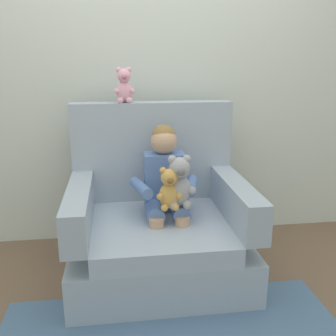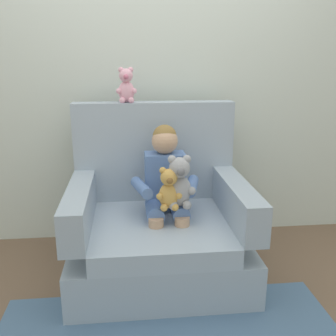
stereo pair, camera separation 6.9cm
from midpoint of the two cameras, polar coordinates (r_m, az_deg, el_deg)
ground_plane at (r=2.67m, az=-2.07°, el=-15.47°), size 8.00×8.00×0.00m
back_wall at (r=2.97m, az=-3.74°, el=14.18°), size 6.00×0.10×2.60m
armchair at (r=2.57m, az=-2.29°, el=-8.41°), size 1.12×0.94×1.10m
seated_child at (r=2.49m, az=-1.20°, el=-2.27°), size 0.45×0.39×0.82m
plush_honey at (r=2.31m, az=-0.69°, el=-3.21°), size 0.16×0.13×0.26m
plush_grey at (r=2.33m, az=0.85°, el=-2.24°), size 0.19×0.16×0.33m
plush_pink_on_backrest at (r=2.67m, az=-7.25°, el=11.92°), size 0.14×0.11×0.24m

